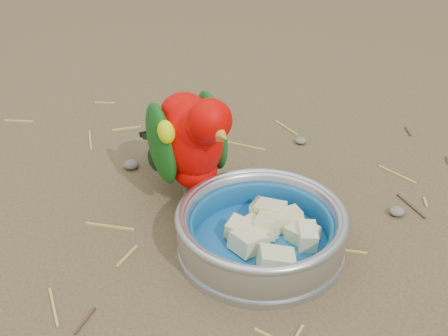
{
  "coord_description": "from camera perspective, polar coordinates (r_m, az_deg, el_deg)",
  "views": [
    {
      "loc": [
        0.02,
        -0.63,
        0.52
      ],
      "look_at": [
        0.08,
        0.07,
        0.08
      ],
      "focal_mm": 50.0,
      "sensor_mm": 36.0,
      "label": 1
    }
  ],
  "objects": [
    {
      "name": "ground",
      "position": [
        0.81,
        -5.02,
        -7.74
      ],
      "size": [
        60.0,
        60.0,
        0.0
      ],
      "primitive_type": "plane",
      "color": "brown"
    },
    {
      "name": "food_bowl",
      "position": [
        0.81,
        3.37,
        -7.18
      ],
      "size": [
        0.21,
        0.21,
        0.02
      ],
      "primitive_type": "cylinder",
      "color": "#B2B2BA",
      "rests_on": "ground"
    },
    {
      "name": "lory_parrot",
      "position": [
        0.85,
        -2.96,
        1.78
      ],
      "size": [
        0.19,
        0.24,
        0.18
      ],
      "primitive_type": null,
      "rotation": [
        0.0,
        0.0,
        -2.71
      ],
      "color": "#D00200",
      "rests_on": "ground"
    },
    {
      "name": "ground_debris",
      "position": [
        0.86,
        -1.84,
        -5.0
      ],
      "size": [
        0.9,
        0.8,
        0.01
      ],
      "primitive_type": null,
      "color": "#AFA349",
      "rests_on": "ground"
    },
    {
      "name": "fruit_wedges",
      "position": [
        0.79,
        3.42,
        -5.89
      ],
      "size": [
        0.13,
        0.13,
        0.03
      ],
      "primitive_type": null,
      "color": "beige",
      "rests_on": "food_bowl"
    },
    {
      "name": "bowl_wall",
      "position": [
        0.79,
        3.44,
        -5.49
      ],
      "size": [
        0.21,
        0.21,
        0.04
      ],
      "primitive_type": null,
      "color": "#B2B2BA",
      "rests_on": "food_bowl"
    }
  ]
}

